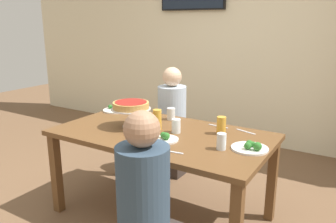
% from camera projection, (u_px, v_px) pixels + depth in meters
% --- Properties ---
extents(ground_plane, '(12.00, 12.00, 0.00)m').
position_uv_depth(ground_plane, '(162.00, 214.00, 2.88)').
color(ground_plane, brown).
extents(rear_partition, '(8.00, 0.12, 2.80)m').
position_uv_depth(rear_partition, '(253.00, 38.00, 4.33)').
color(rear_partition, beige).
rests_on(rear_partition, ground_plane).
extents(dining_table, '(1.72, 0.95, 0.74)m').
position_uv_depth(dining_table, '(162.00, 142.00, 2.71)').
color(dining_table, brown).
rests_on(dining_table, ground_plane).
extents(diner_far_left, '(0.34, 0.34, 1.15)m').
position_uv_depth(diner_far_left, '(172.00, 128.00, 3.60)').
color(diner_far_left, '#382D28').
rests_on(diner_far_left, ground_plane).
extents(diner_near_right, '(0.34, 0.34, 1.15)m').
position_uv_depth(diner_near_right, '(144.00, 222.00, 1.91)').
color(diner_near_right, '#382D28').
rests_on(diner_near_right, ground_plane).
extents(deep_dish_pizza_stand, '(0.33, 0.33, 0.22)m').
position_uv_depth(deep_dish_pizza_stand, '(131.00, 107.00, 2.78)').
color(deep_dish_pizza_stand, silver).
rests_on(deep_dish_pizza_stand, dining_table).
extents(salad_plate_near_diner, '(0.20, 0.20, 0.07)m').
position_uv_depth(salad_plate_near_diner, '(165.00, 138.00, 2.50)').
color(salad_plate_near_diner, white).
rests_on(salad_plate_near_diner, dining_table).
extents(salad_plate_far_diner, '(0.26, 0.26, 0.07)m').
position_uv_depth(salad_plate_far_diner, '(251.00, 147.00, 2.32)').
color(salad_plate_far_diner, white).
rests_on(salad_plate_far_diner, dining_table).
extents(salad_plate_spare, '(0.25, 0.25, 0.07)m').
position_uv_depth(salad_plate_spare, '(116.00, 109.00, 3.34)').
color(salad_plate_spare, white).
rests_on(salad_plate_spare, dining_table).
extents(beer_glass_amber_tall, '(0.07, 0.07, 0.14)m').
position_uv_depth(beer_glass_amber_tall, '(221.00, 125.00, 2.63)').
color(beer_glass_amber_tall, gold).
rests_on(beer_glass_amber_tall, dining_table).
extents(beer_glass_amber_short, '(0.07, 0.07, 0.17)m').
position_uv_depth(beer_glass_amber_short, '(157.00, 120.00, 2.73)').
color(beer_glass_amber_short, gold).
rests_on(beer_glass_amber_short, dining_table).
extents(water_glass_clear_near, '(0.07, 0.07, 0.11)m').
position_uv_depth(water_glass_clear_near, '(176.00, 126.00, 2.67)').
color(water_glass_clear_near, white).
rests_on(water_glass_clear_near, dining_table).
extents(water_glass_clear_far, '(0.07, 0.07, 0.11)m').
position_uv_depth(water_glass_clear_far, '(171.00, 114.00, 3.03)').
color(water_glass_clear_far, white).
rests_on(water_glass_clear_far, dining_table).
extents(water_glass_clear_spare, '(0.07, 0.07, 0.12)m').
position_uv_depth(water_glass_clear_spare, '(221.00, 141.00, 2.32)').
color(water_glass_clear_spare, white).
rests_on(water_glass_clear_spare, dining_table).
extents(cutlery_fork_near, '(0.18, 0.07, 0.00)m').
position_uv_depth(cutlery_fork_near, '(246.00, 132.00, 2.70)').
color(cutlery_fork_near, silver).
rests_on(cutlery_fork_near, dining_table).
extents(cutlery_knife_near, '(0.18, 0.03, 0.00)m').
position_uv_depth(cutlery_knife_near, '(218.00, 126.00, 2.84)').
color(cutlery_knife_near, silver).
rests_on(cutlery_knife_near, dining_table).
extents(cutlery_fork_far, '(0.18, 0.04, 0.00)m').
position_uv_depth(cutlery_fork_far, '(171.00, 152.00, 2.28)').
color(cutlery_fork_far, silver).
rests_on(cutlery_fork_far, dining_table).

